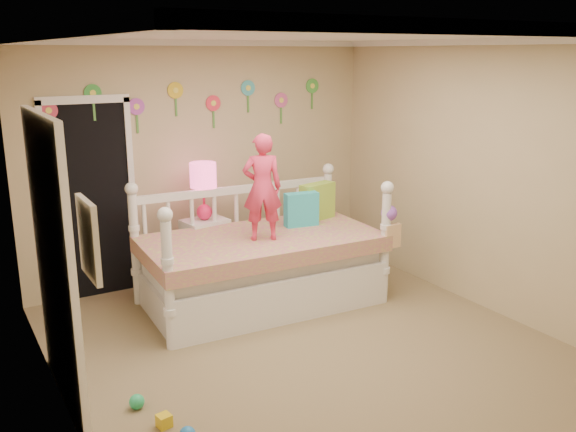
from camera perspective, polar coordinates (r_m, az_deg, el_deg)
floor at (r=5.41m, az=2.37°, el=-12.40°), size 4.00×4.50×0.01m
ceiling at (r=4.81m, az=2.71°, el=16.34°), size 4.00×4.50×0.01m
back_wall at (r=6.90m, az=-7.72°, el=4.94°), size 4.00×0.01×2.60m
left_wall at (r=4.24m, az=-20.80°, el=-2.23°), size 0.01×4.50×2.60m
right_wall at (r=6.24m, az=18.15°, el=3.27°), size 0.01×4.50×2.60m
crown_molding at (r=4.81m, az=2.71°, el=15.98°), size 4.00×4.50×0.06m
daybed at (r=6.17m, az=-2.55°, el=-2.44°), size 2.43×1.39×1.28m
pillow_turquoise at (r=6.44m, az=1.24°, el=0.61°), size 0.37×0.17×0.35m
pillow_lime at (r=6.70m, az=2.71°, el=1.36°), size 0.44×0.25×0.39m
child at (r=5.89m, az=-2.39°, el=2.65°), size 0.44×0.37×1.03m
nightstand at (r=6.75m, az=-7.58°, el=-3.40°), size 0.50×0.41×0.75m
table_lamp at (r=6.55m, az=-7.82°, el=3.11°), size 0.28×0.28×0.62m
closet_doorway at (r=6.57m, az=-17.67°, el=1.49°), size 0.90×0.04×2.07m
flower_decals at (r=6.78m, az=-8.58°, el=10.18°), size 3.40×0.02×0.50m
mirror_closet at (r=4.60m, az=-20.70°, el=-4.18°), size 0.07×1.30×2.10m
wall_picture at (r=3.33m, az=-17.91°, el=-2.05°), size 0.05×0.34×0.42m
hanging_bag at (r=6.23m, az=9.36°, el=-1.10°), size 0.20×0.16×0.36m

